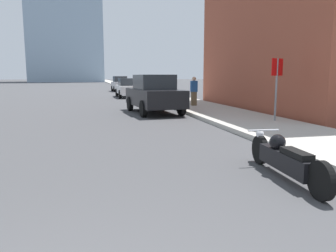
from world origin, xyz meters
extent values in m
cube|color=#B2ADA3|center=(6.12, 40.00, 0.07)|extent=(3.01, 240.00, 0.15)
cube|color=brown|center=(12.14, 13.67, 4.61)|extent=(8.62, 12.11, 9.22)
cylinder|color=black|center=(3.65, 4.28, 0.28)|extent=(0.14, 0.57, 0.57)
cylinder|color=black|center=(3.51, 2.32, 0.28)|extent=(0.14, 0.57, 0.57)
cube|color=black|center=(3.58, 3.30, 0.31)|extent=(0.35, 1.51, 0.31)
sphere|color=black|center=(3.60, 3.60, 0.57)|extent=(0.29, 0.29, 0.29)
cube|color=black|center=(3.56, 2.98, 0.51)|extent=(0.26, 0.70, 0.10)
sphere|color=silver|center=(3.65, 4.32, 0.59)|extent=(0.16, 0.16, 0.16)
cylinder|color=silver|center=(3.64, 4.18, 0.69)|extent=(0.62, 0.08, 0.04)
cube|color=black|center=(3.30, 13.73, 0.75)|extent=(2.23, 4.58, 0.77)
cube|color=#23282D|center=(3.30, 13.73, 1.47)|extent=(1.74, 2.26, 0.67)
cylinder|color=black|center=(2.31, 15.01, 0.36)|extent=(0.26, 0.73, 0.72)
cylinder|color=black|center=(4.04, 15.17, 0.36)|extent=(0.26, 0.73, 0.72)
cylinder|color=black|center=(2.56, 12.28, 0.36)|extent=(0.26, 0.73, 0.72)
cylinder|color=black|center=(4.29, 12.44, 0.36)|extent=(0.26, 0.73, 0.72)
cube|color=silver|center=(3.40, 25.87, 0.66)|extent=(1.76, 4.54, 0.63)
cube|color=#23282D|center=(3.40, 25.87, 1.27)|extent=(1.47, 2.19, 0.60)
cylinder|color=black|center=(2.57, 27.26, 0.34)|extent=(0.21, 0.68, 0.68)
cylinder|color=black|center=(4.18, 27.29, 0.34)|extent=(0.21, 0.68, 0.68)
cylinder|color=black|center=(2.62, 24.46, 0.34)|extent=(0.21, 0.68, 0.68)
cylinder|color=black|center=(4.23, 24.48, 0.34)|extent=(0.21, 0.68, 0.68)
cube|color=#BCBCC1|center=(3.68, 36.91, 0.71)|extent=(1.84, 3.89, 0.79)
cube|color=#23282D|center=(3.68, 36.91, 1.42)|extent=(1.50, 1.90, 0.64)
cylinder|color=black|center=(2.83, 38.06, 0.32)|extent=(0.23, 0.64, 0.63)
cylinder|color=black|center=(4.42, 38.13, 0.32)|extent=(0.23, 0.64, 0.63)
cylinder|color=black|center=(2.94, 35.69, 0.32)|extent=(0.23, 0.64, 0.63)
cylinder|color=black|center=(4.52, 35.76, 0.32)|extent=(0.23, 0.64, 0.63)
cylinder|color=slate|center=(6.84, 9.04, 1.25)|extent=(0.07, 0.07, 2.20)
cube|color=red|center=(6.84, 9.04, 2.05)|extent=(0.57, 0.26, 0.60)
cube|color=brown|center=(5.86, 15.60, 0.52)|extent=(0.29, 0.20, 0.75)
cube|color=#235193|center=(5.86, 15.60, 1.19)|extent=(0.36, 0.20, 0.59)
sphere|color=tan|center=(5.86, 15.60, 1.59)|extent=(0.22, 0.22, 0.22)
camera|label=1|loc=(0.43, -1.48, 1.72)|focal=35.00mm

